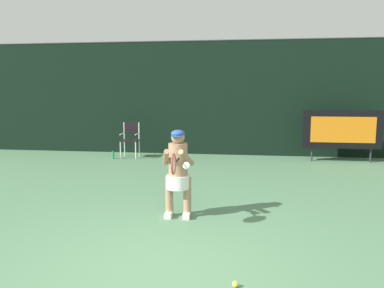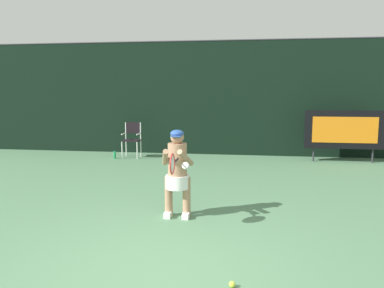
% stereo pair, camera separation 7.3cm
% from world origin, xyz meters
% --- Properties ---
extents(ground, '(18.00, 22.00, 0.03)m').
position_xyz_m(ground, '(0.00, -0.19, -0.01)').
color(ground, '#507956').
extents(backdrop_screen, '(18.00, 0.12, 3.66)m').
position_xyz_m(backdrop_screen, '(0.00, 8.50, 1.81)').
color(backdrop_screen, black).
rests_on(backdrop_screen, ground).
extents(scoreboard, '(2.20, 0.21, 1.50)m').
position_xyz_m(scoreboard, '(3.69, 7.65, 0.95)').
color(scoreboard, black).
rests_on(scoreboard, ground).
extents(umpire_chair, '(0.52, 0.44, 1.08)m').
position_xyz_m(umpire_chair, '(-2.63, 7.55, 0.62)').
color(umpire_chair, white).
rests_on(umpire_chair, ground).
extents(water_bottle, '(0.07, 0.07, 0.27)m').
position_xyz_m(water_bottle, '(-3.07, 7.19, 0.12)').
color(water_bottle, '#1D8E53').
rests_on(water_bottle, ground).
extents(tennis_player, '(0.53, 0.61, 1.44)m').
position_xyz_m(tennis_player, '(-0.15, 2.06, 0.78)').
color(tennis_player, white).
rests_on(tennis_player, ground).
extents(tennis_racket, '(0.03, 0.60, 0.31)m').
position_xyz_m(tennis_racket, '(-0.10, 1.43, 1.01)').
color(tennis_racket, black).
extents(tennis_ball_loose, '(0.07, 0.07, 0.07)m').
position_xyz_m(tennis_ball_loose, '(0.86, -0.15, 0.03)').
color(tennis_ball_loose, '#CCDB3D').
rests_on(tennis_ball_loose, ground).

